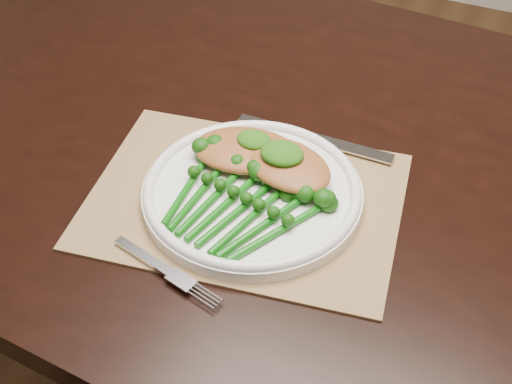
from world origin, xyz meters
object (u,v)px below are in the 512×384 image
at_px(placemat, 245,200).
at_px(dinner_plate, 252,192).
at_px(broccolini_bundle, 229,210).
at_px(dining_table, 314,318).
at_px(chicken_fillet_left, 245,150).

relative_size(placemat, dinner_plate, 1.40).
relative_size(placemat, broccolini_bundle, 1.91).
distance_m(dining_table, broccolini_bundle, 0.44).
xyz_separation_m(placemat, broccolini_bundle, (-0.00, -0.05, 0.02)).
bearing_deg(dining_table, broccolini_bundle, -107.10).
height_order(placemat, broccolini_bundle, broccolini_bundle).
relative_size(dining_table, placemat, 4.15).
height_order(dinner_plate, chicken_fillet_left, chicken_fillet_left).
height_order(dining_table, broccolini_bundle, broccolini_bundle).
xyz_separation_m(dining_table, broccolini_bundle, (-0.07, -0.18, 0.40)).
xyz_separation_m(dining_table, placemat, (-0.07, -0.13, 0.37)).
xyz_separation_m(dining_table, chicken_fillet_left, (-0.10, -0.07, 0.41)).
xyz_separation_m(placemat, chicken_fillet_left, (-0.03, 0.06, 0.03)).
bearing_deg(broccolini_bundle, chicken_fillet_left, 116.89).
distance_m(placemat, chicken_fillet_left, 0.07).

